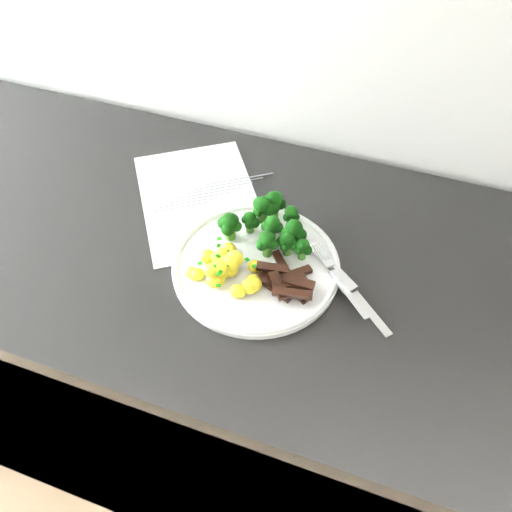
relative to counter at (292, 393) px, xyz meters
The scene contains 8 objects.
counter is the anchor object (origin of this frame).
recipe_paper 0.53m from the counter, 157.61° to the left, with size 0.34×0.36×0.00m.
plate 0.47m from the counter, 164.70° to the right, with size 0.28×0.28×0.02m.
broccoli 0.51m from the counter, 152.01° to the left, with size 0.17×0.13×0.06m.
potatoes 0.50m from the counter, 153.09° to the right, with size 0.13×0.11×0.04m.
beef_strips 0.48m from the counter, 117.61° to the right, with size 0.11×0.10×0.03m.
fork 0.48m from the counter, 18.82° to the right, with size 0.12×0.13×0.01m.
knife 0.48m from the counter, 20.59° to the right, with size 0.17×0.15×0.02m.
Camera 1 is at (0.22, 1.13, 1.59)m, focal length 36.70 mm.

